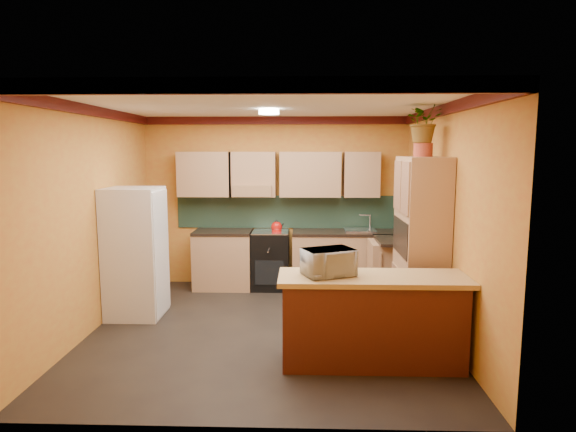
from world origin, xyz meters
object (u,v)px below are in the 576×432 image
at_px(stove, 271,260).
at_px(microwave, 328,262).
at_px(pantry, 420,245).
at_px(base_cabinets_back, 310,261).
at_px(fridge, 135,253).
at_px(breakfast_bar, 372,323).

relative_size(stove, microwave, 1.86).
bearing_deg(pantry, microwave, -139.36).
bearing_deg(microwave, base_cabinets_back, 68.49).
relative_size(fridge, pantry, 0.81).
bearing_deg(pantry, breakfast_bar, -125.39).
distance_m(fridge, breakfast_bar, 3.23).
bearing_deg(fridge, base_cabinets_back, 30.29).
xyz_separation_m(base_cabinets_back, fridge, (-2.31, -1.35, 0.41)).
bearing_deg(base_cabinets_back, microwave, -87.03).
bearing_deg(pantry, stove, 137.99).
height_order(fridge, pantry, pantry).
bearing_deg(stove, fridge, -141.29).
xyz_separation_m(stove, breakfast_bar, (1.22, -2.72, -0.02)).
height_order(breakfast_bar, microwave, microwave).
relative_size(base_cabinets_back, microwave, 7.47).
bearing_deg(microwave, breakfast_bar, -24.48).
distance_m(stove, breakfast_bar, 2.98).
height_order(base_cabinets_back, stove, stove).
xyz_separation_m(fridge, pantry, (3.60, -0.38, 0.20)).
xyz_separation_m(base_cabinets_back, breakfast_bar, (0.59, -2.72, 0.00)).
xyz_separation_m(stove, fridge, (-1.68, -1.35, 0.39)).
bearing_deg(pantry, fridge, 173.94).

